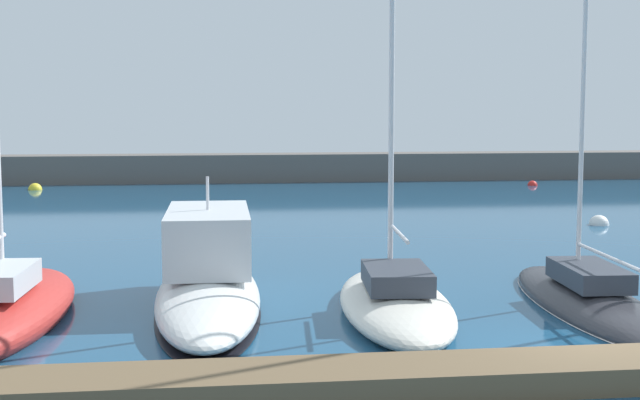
{
  "coord_description": "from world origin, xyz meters",
  "views": [
    {
      "loc": [
        -7.59,
        -17.04,
        5.11
      ],
      "look_at": [
        -4.64,
        5.98,
        2.64
      ],
      "focal_mm": 50.04,
      "sensor_mm": 36.0,
      "label": 1
    }
  ],
  "objects_px": {
    "motorboat_white_third": "(208,276)",
    "mooring_buoy_white": "(599,225)",
    "mooring_buoy_red": "(532,185)",
    "mooring_buoy_yellow": "(35,190)",
    "sailboat_ivory_fourth": "(395,298)",
    "sailboat_charcoal_fifth": "(586,299)"
  },
  "relations": [
    {
      "from": "motorboat_white_third",
      "to": "mooring_buoy_white",
      "type": "xyz_separation_m",
      "value": [
        16.7,
        13.45,
        -0.76
      ]
    },
    {
      "from": "motorboat_white_third",
      "to": "mooring_buoy_red",
      "type": "bearing_deg",
      "value": -31.96
    },
    {
      "from": "motorboat_white_third",
      "to": "mooring_buoy_yellow",
      "type": "height_order",
      "value": "motorboat_white_third"
    },
    {
      "from": "mooring_buoy_yellow",
      "to": "mooring_buoy_white",
      "type": "distance_m",
      "value": 33.38
    },
    {
      "from": "motorboat_white_third",
      "to": "mooring_buoy_red",
      "type": "height_order",
      "value": "motorboat_white_third"
    },
    {
      "from": "mooring_buoy_white",
      "to": "mooring_buoy_red",
      "type": "distance_m",
      "value": 18.99
    },
    {
      "from": "sailboat_ivory_fourth",
      "to": "mooring_buoy_white",
      "type": "distance_m",
      "value": 19.41
    },
    {
      "from": "sailboat_charcoal_fifth",
      "to": "mooring_buoy_yellow",
      "type": "relative_size",
      "value": 21.01
    },
    {
      "from": "sailboat_charcoal_fifth",
      "to": "mooring_buoy_white",
      "type": "relative_size",
      "value": 20.33
    },
    {
      "from": "motorboat_white_third",
      "to": "mooring_buoy_red",
      "type": "relative_size",
      "value": 16.42
    },
    {
      "from": "sailboat_charcoal_fifth",
      "to": "mooring_buoy_white",
      "type": "bearing_deg",
      "value": -22.36
    },
    {
      "from": "mooring_buoy_white",
      "to": "mooring_buoy_red",
      "type": "height_order",
      "value": "mooring_buoy_white"
    },
    {
      "from": "mooring_buoy_yellow",
      "to": "sailboat_charcoal_fifth",
      "type": "bearing_deg",
      "value": -60.04
    },
    {
      "from": "sailboat_ivory_fourth",
      "to": "mooring_buoy_yellow",
      "type": "height_order",
      "value": "sailboat_ivory_fourth"
    },
    {
      "from": "sailboat_charcoal_fifth",
      "to": "mooring_buoy_white",
      "type": "distance_m",
      "value": 16.55
    },
    {
      "from": "sailboat_ivory_fourth",
      "to": "mooring_buoy_red",
      "type": "height_order",
      "value": "sailboat_ivory_fourth"
    },
    {
      "from": "sailboat_ivory_fourth",
      "to": "mooring_buoy_red",
      "type": "relative_size",
      "value": 27.27
    },
    {
      "from": "mooring_buoy_yellow",
      "to": "mooring_buoy_white",
      "type": "relative_size",
      "value": 0.97
    },
    {
      "from": "sailboat_charcoal_fifth",
      "to": "mooring_buoy_yellow",
      "type": "bearing_deg",
      "value": 33.29
    },
    {
      "from": "motorboat_white_third",
      "to": "mooring_buoy_white",
      "type": "height_order",
      "value": "motorboat_white_third"
    },
    {
      "from": "sailboat_ivory_fourth",
      "to": "mooring_buoy_red",
      "type": "bearing_deg",
      "value": -21.19
    },
    {
      "from": "motorboat_white_third",
      "to": "mooring_buoy_yellow",
      "type": "relative_size",
      "value": 12.49
    }
  ]
}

